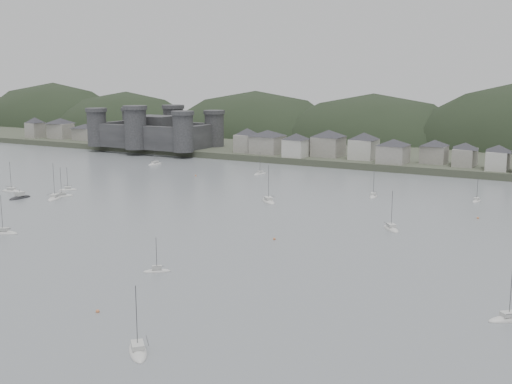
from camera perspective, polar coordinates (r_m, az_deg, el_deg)
The scene contains 8 objects.
ground at distance 134.92m, azimuth -15.93°, elevation -7.58°, with size 900.00×900.00×0.00m, color slate.
far_shore_land at distance 397.36m, azimuth 15.77°, elevation 4.40°, with size 900.00×250.00×3.00m, color #383D2D.
forested_ridge at distance 373.05m, azimuth 15.46°, elevation 2.06°, with size 851.55×103.94×102.57m.
castle at distance 344.22m, azimuth -8.95°, elevation 5.37°, with size 66.00×43.00×20.00m.
waterfront_town at distance 277.86m, azimuth 20.50°, elevation 3.16°, with size 451.48×28.46×12.92m.
moored_fleet at distance 195.74m, azimuth -10.07°, elevation -1.69°, with size 235.70×169.50×12.94m.
motor_launch_far at distance 227.39m, azimuth -20.25°, elevation -0.46°, with size 3.39×8.35×3.95m.
mooring_buoys at distance 168.71m, azimuth 6.11°, elevation -3.56°, with size 154.60×133.52×0.70m.
Camera 1 is at (92.32, -89.47, 40.92)m, focal length 45.01 mm.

